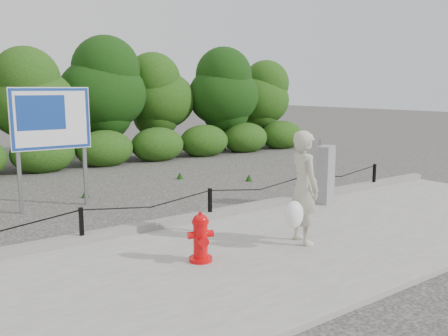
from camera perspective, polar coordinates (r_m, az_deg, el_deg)
name	(u,v)px	position (r m, az deg, el deg)	size (l,w,h in m)	color
ground	(210,223)	(9.19, -1.68, -6.62)	(90.00, 90.00, 0.00)	#2D2B28
sidewalk	(281,249)	(7.68, 6.83, -9.68)	(14.00, 4.00, 0.08)	gray
curb	(209,215)	(9.19, -1.86, -5.65)	(14.00, 0.22, 0.14)	slate
chain_barrier	(210,200)	(9.07, -1.70, -3.85)	(10.06, 0.06, 0.60)	black
treeline	(54,92)	(16.92, -19.81, 8.56)	(20.31, 3.55, 4.46)	black
fire_hydrant	(201,238)	(6.92, -2.83, -8.40)	(0.43, 0.44, 0.73)	red
pedestrian	(303,189)	(7.69, 9.49, -2.51)	(0.80, 0.75, 1.83)	#B0AF97
utility_cabinet	(325,174)	(10.54, 12.06, -0.76)	(0.55, 0.44, 1.38)	gray
advertising_sign	(51,124)	(10.53, -20.11, 4.97)	(1.62, 0.18, 2.58)	slate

